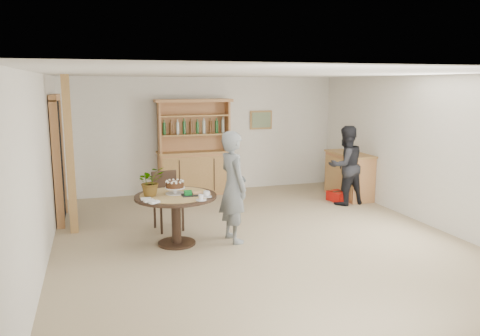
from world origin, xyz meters
name	(u,v)px	position (x,y,z in m)	size (l,w,h in m)	color
ground	(258,239)	(0.00, 0.00, 0.00)	(7.00, 7.00, 0.00)	tan
room_shell	(259,126)	(0.00, 0.01, 1.74)	(6.04, 7.04, 2.52)	white
doorway	(58,158)	(-2.93, 2.00, 1.11)	(0.13, 1.10, 2.18)	black
pine_post	(70,156)	(-2.70, 1.20, 1.25)	(0.12, 0.12, 2.50)	tan
hutch	(194,163)	(-0.30, 3.24, 0.69)	(1.62, 0.54, 2.04)	#B37F4B
sideboard	(349,175)	(2.74, 2.00, 0.47)	(0.54, 1.26, 0.94)	#B37F4B
dining_table	(176,205)	(-1.23, 0.15, 0.60)	(1.20, 1.20, 0.76)	black
dining_chair	(167,197)	(-1.24, 0.98, 0.54)	(0.48, 0.48, 0.95)	black
birthday_cake	(175,186)	(-1.23, 0.20, 0.88)	(0.30, 0.30, 0.20)	white
flower_vase	(151,181)	(-1.58, 0.20, 0.97)	(0.38, 0.33, 0.42)	#3F7233
gift_tray	(192,194)	(-1.01, 0.03, 0.79)	(0.30, 0.20, 0.08)	black
coffee_cup_a	(207,194)	(-0.83, -0.13, 0.80)	(0.15, 0.15, 0.09)	white
coffee_cup_b	(201,198)	(-0.95, -0.30, 0.79)	(0.15, 0.15, 0.08)	white
napkins	(150,201)	(-1.64, -0.16, 0.77)	(0.24, 0.33, 0.03)	white
teen_boy	(233,187)	(-0.38, 0.05, 0.84)	(0.61, 0.40, 1.68)	slate
adult_person	(346,165)	(2.35, 1.49, 0.78)	(0.76, 0.59, 1.56)	black
red_suitcase	(344,195)	(2.50, 1.78, 0.10)	(0.68, 0.53, 0.21)	red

